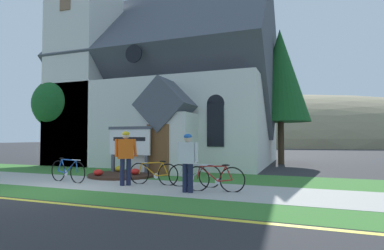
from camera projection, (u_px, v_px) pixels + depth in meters
name	position (u px, v px, depth m)	size (l,w,h in m)	color
ground	(120.00, 176.00, 12.40)	(140.00, 140.00, 0.00)	#2B2B2D
sidewalk_slab	(70.00, 181.00, 10.76)	(32.00, 2.60, 0.01)	#A8A59E
grass_verge	(19.00, 191.00, 8.84)	(32.00, 1.50, 0.01)	#38722D
church_lawn	(116.00, 173.00, 13.34)	(24.00, 2.91, 0.01)	#38722D
church_building	(163.00, 89.00, 19.02)	(12.35, 11.11, 13.50)	silver
church_sign	(130.00, 143.00, 12.71)	(2.07, 0.18, 2.01)	#474C56
flower_bed	(122.00, 174.00, 12.20)	(2.72, 2.72, 0.34)	#382319
bicycle_red	(194.00, 175.00, 9.55)	(1.71, 0.24, 0.82)	black
bicycle_black	(68.00, 171.00, 10.62)	(1.77, 0.35, 0.85)	black
bicycle_blue	(215.00, 178.00, 8.75)	(1.75, 0.27, 0.81)	black
bicycle_orange	(154.00, 173.00, 10.03)	(1.78, 0.09, 0.82)	black
cyclist_in_orange_jersey	(126.00, 153.00, 9.85)	(0.61, 0.46, 1.76)	#191E38
cyclist_in_green_jersey	(188.00, 158.00, 8.60)	(0.65, 0.29, 1.66)	#191E38
roadside_conifer	(280.00, 76.00, 17.78)	(3.37, 3.37, 7.92)	#3D2D1E
yard_deciduous_tree	(65.00, 105.00, 17.97)	(3.58, 3.58, 5.12)	#4C3823
distant_hill	(265.00, 144.00, 65.16)	(88.79, 49.38, 20.01)	#847A5B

